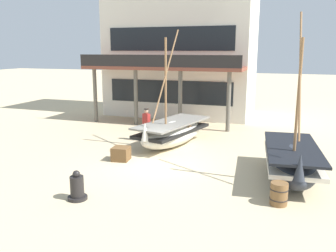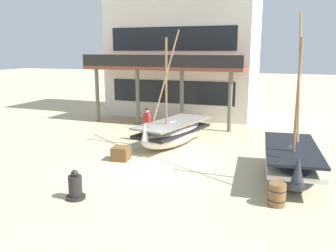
# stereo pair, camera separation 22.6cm
# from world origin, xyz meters

# --- Properties ---
(ground_plane) EXTENTS (120.00, 120.00, 0.00)m
(ground_plane) POSITION_xyz_m (0.00, 0.00, 0.00)
(ground_plane) COLOR #CCB78E
(fishing_boat_near_left) EXTENTS (2.79, 4.87, 5.50)m
(fishing_boat_near_left) POSITION_xyz_m (-0.48, 2.97, 0.65)
(fishing_boat_near_left) COLOR silver
(fishing_boat_near_left) RESTS_ON ground
(fishing_boat_centre_large) EXTENTS (2.24, 4.70, 5.85)m
(fishing_boat_centre_large) POSITION_xyz_m (5.04, 0.03, 0.68)
(fishing_boat_centre_large) COLOR #2D333D
(fishing_boat_centre_large) RESTS_ON ground
(fisherman_by_hull) EXTENTS (0.41, 0.33, 1.68)m
(fisherman_by_hull) POSITION_xyz_m (-1.99, 3.36, 0.83)
(fisherman_by_hull) COLOR #33333D
(fisherman_by_hull) RESTS_ON ground
(capstan_winch) EXTENTS (0.61, 0.61, 0.95)m
(capstan_winch) POSITION_xyz_m (-1.21, -4.08, 0.38)
(capstan_winch) COLOR black
(capstan_winch) RESTS_ON ground
(wooden_barrel) EXTENTS (0.56, 0.56, 0.70)m
(wooden_barrel) POSITION_xyz_m (4.73, -2.42, 0.35)
(wooden_barrel) COLOR brown
(wooden_barrel) RESTS_ON ground
(cargo_crate) EXTENTS (0.77, 0.77, 0.57)m
(cargo_crate) POSITION_xyz_m (-1.75, -0.01, 0.29)
(cargo_crate) COLOR brown
(cargo_crate) RESTS_ON ground
(harbor_building_main) EXTENTS (10.40, 8.07, 10.47)m
(harbor_building_main) POSITION_xyz_m (-2.74, 11.73, 5.23)
(harbor_building_main) COLOR silver
(harbor_building_main) RESTS_ON ground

